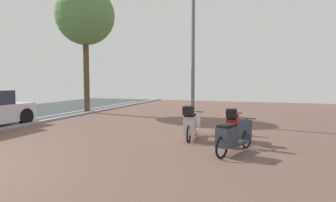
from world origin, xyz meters
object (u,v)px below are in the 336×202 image
(scooter_mid, at_px, (232,125))
(street_tree, at_px, (85,16))
(scooter_far, at_px, (232,137))
(scooter_near, at_px, (191,124))
(lamp_post, at_px, (193,45))

(scooter_mid, relative_size, street_tree, 0.27)
(scooter_far, distance_m, street_tree, 11.14)
(scooter_near, bearing_deg, lamp_post, 103.05)
(lamp_post, relative_size, street_tree, 0.86)
(scooter_mid, distance_m, scooter_far, 1.68)
(street_tree, bearing_deg, scooter_mid, -29.94)
(scooter_near, distance_m, scooter_far, 1.80)
(scooter_near, xyz_separation_m, lamp_post, (-0.76, 3.28, 2.62))
(scooter_near, relative_size, scooter_mid, 0.97)
(scooter_far, bearing_deg, lamp_post, 114.36)
(street_tree, bearing_deg, lamp_post, -15.57)
(scooter_mid, distance_m, street_tree, 10.15)
(scooter_near, height_order, scooter_mid, scooter_near)
(scooter_near, bearing_deg, street_tree, 143.83)
(lamp_post, bearing_deg, scooter_near, -76.95)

